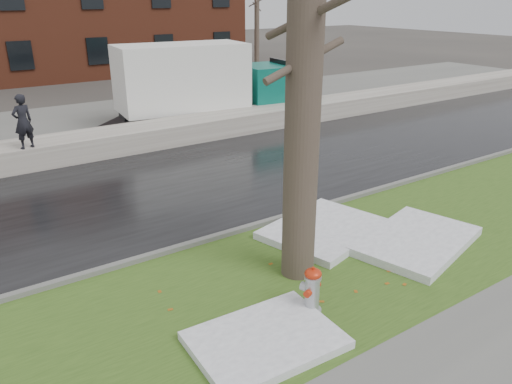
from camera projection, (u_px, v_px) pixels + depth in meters
ground at (267, 250)px, 10.51m from camera, size 120.00×120.00×0.00m
verge at (305, 275)px, 9.54m from camera, size 60.00×4.50×0.04m
road at (175, 186)px, 13.98m from camera, size 60.00×7.00×0.03m
parking_lot at (85, 125)px, 20.52m from camera, size 60.00×9.00×0.03m
curb at (242, 230)px, 11.26m from camera, size 60.00×0.15×0.14m
snowbank at (121, 140)px, 17.08m from camera, size 60.00×1.60×0.75m
bg_tree_right at (257, 19)px, 36.09m from camera, size 1.40×1.62×6.50m
fire_hydrant at (312, 288)px, 8.24m from camera, size 0.42×0.40×0.86m
tree at (304, 66)px, 8.17m from camera, size 1.60×1.92×7.74m
box_truck at (206, 81)px, 20.34m from camera, size 9.82×3.13×3.24m
worker at (23, 122)px, 14.59m from camera, size 0.68×0.55×1.61m
snow_patch_near at (325, 229)px, 11.18m from camera, size 3.02×2.59×0.16m
snow_patch_far at (265, 340)px, 7.61m from camera, size 2.27×1.70×0.14m
snow_patch_side at (416, 241)px, 10.64m from camera, size 3.17×2.46×0.18m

